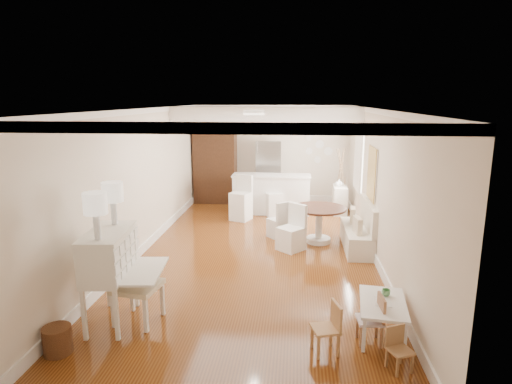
% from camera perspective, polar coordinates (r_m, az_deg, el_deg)
% --- Properties ---
extents(room, '(9.00, 9.04, 2.82)m').
position_cam_1_polar(room, '(8.34, 0.55, 5.45)').
color(room, brown).
rests_on(room, ground).
extents(secretary_bureau, '(1.11, 1.13, 1.29)m').
position_cam_1_polar(secretary_bureau, '(6.14, -18.84, -10.72)').
color(secretary_bureau, white).
rests_on(secretary_bureau, ground).
extents(gustavian_armchair, '(0.69, 0.69, 1.06)m').
position_cam_1_polar(gustavian_armchair, '(6.10, -15.54, -11.85)').
color(gustavian_armchair, white).
rests_on(gustavian_armchair, ground).
extents(wicker_basket, '(0.42, 0.42, 0.34)m').
position_cam_1_polar(wicker_basket, '(5.89, -24.96, -17.47)').
color(wicker_basket, '#57331B').
rests_on(wicker_basket, ground).
extents(kids_table, '(0.67, 0.99, 0.47)m').
position_cam_1_polar(kids_table, '(5.92, 16.43, -15.90)').
color(kids_table, white).
rests_on(kids_table, ground).
extents(kids_chair_a, '(0.38, 0.38, 0.63)m').
position_cam_1_polar(kids_chair_a, '(5.39, 9.23, -17.47)').
color(kids_chair_a, tan).
rests_on(kids_chair_a, ground).
extents(kids_chair_b, '(0.33, 0.33, 0.64)m').
position_cam_1_polar(kids_chair_b, '(5.68, 14.94, -16.07)').
color(kids_chair_b, '#9A6946').
rests_on(kids_chair_b, ground).
extents(kids_chair_c, '(0.33, 0.33, 0.51)m').
position_cam_1_polar(kids_chair_c, '(5.31, 18.65, -19.31)').
color(kids_chair_c, '#986E45').
rests_on(kids_chair_c, ground).
extents(banquette, '(0.52, 1.60, 0.98)m').
position_cam_1_polar(banquette, '(8.87, 13.33, -4.32)').
color(banquette, silver).
rests_on(banquette, ground).
extents(dining_table, '(1.29, 1.29, 0.76)m').
position_cam_1_polar(dining_table, '(9.12, 8.37, -4.36)').
color(dining_table, '#462216').
rests_on(dining_table, ground).
extents(slip_chair_near, '(0.63, 0.63, 0.92)m').
position_cam_1_polar(slip_chair_near, '(8.59, 4.69, -4.77)').
color(slip_chair_near, white).
rests_on(slip_chair_near, ground).
extents(slip_chair_far, '(0.56, 0.56, 0.82)m').
position_cam_1_polar(slip_chair_far, '(9.36, 3.06, -3.63)').
color(slip_chair_far, silver).
rests_on(slip_chair_far, ground).
extents(breakfast_counter, '(2.05, 0.65, 1.03)m').
position_cam_1_polar(breakfast_counter, '(11.32, 2.06, -0.26)').
color(breakfast_counter, white).
rests_on(breakfast_counter, ground).
extents(bar_stool_left, '(0.58, 0.58, 1.12)m').
position_cam_1_polar(bar_stool_left, '(10.66, -2.04, -0.81)').
color(bar_stool_left, white).
rests_on(bar_stool_left, ground).
extents(bar_stool_right, '(0.51, 0.51, 0.96)m').
position_cam_1_polar(bar_stool_right, '(11.07, 2.32, -0.72)').
color(bar_stool_right, silver).
rests_on(bar_stool_right, ground).
extents(pantry_cabinet, '(1.20, 0.60, 2.30)m').
position_cam_1_polar(pantry_cabinet, '(12.47, -5.45, 3.84)').
color(pantry_cabinet, '#381E11').
rests_on(pantry_cabinet, ground).
extents(fridge, '(0.75, 0.65, 1.80)m').
position_cam_1_polar(fridge, '(12.26, 3.31, 2.55)').
color(fridge, silver).
rests_on(fridge, ground).
extents(sideboard, '(0.35, 0.77, 0.73)m').
position_cam_1_polar(sideboard, '(11.52, 11.10, -1.01)').
color(sideboard, silver).
rests_on(sideboard, ground).
extents(pencil_cup, '(0.11, 0.11, 0.09)m').
position_cam_1_polar(pencil_cup, '(5.97, 16.93, -12.71)').
color(pencil_cup, '#63AA69').
rests_on(pencil_cup, kids_table).
extents(branch_vase, '(0.21, 0.21, 0.19)m').
position_cam_1_polar(branch_vase, '(11.42, 11.00, 1.25)').
color(branch_vase, white).
rests_on(branch_vase, sideboard).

